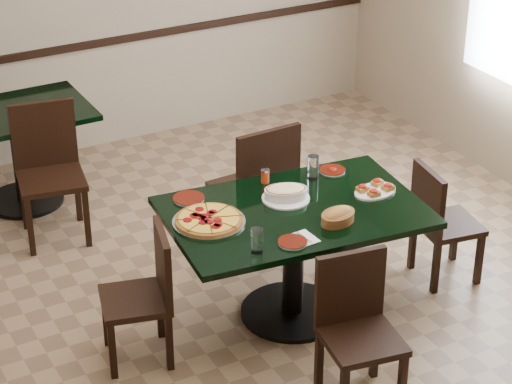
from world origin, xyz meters
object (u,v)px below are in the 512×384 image
pepperoni_pizza (209,220)px  main_table (294,236)px  chair_near (356,322)px  chair_left (147,289)px  chair_right (439,218)px  back_table (18,139)px  bread_basket (338,216)px  back_chair_near (48,164)px  lasagna_casserole (286,193)px  bruschetta_platter (375,189)px  chair_far (259,184)px

pepperoni_pizza → main_table: bearing=-10.8°
main_table → chair_near: 0.83m
chair_left → pepperoni_pizza: size_ratio=1.93×
chair_right → pepperoni_pizza: 1.60m
back_table → chair_right: (2.09, -2.32, -0.07)m
main_table → pepperoni_pizza: bearing=174.9°
main_table → chair_right: (1.04, -0.08, -0.12)m
back_table → chair_left: chair_left is taller
back_table → bread_basket: size_ratio=4.07×
back_chair_near → lasagna_casserole: back_chair_near is taller
back_chair_near → bruschetta_platter: bearing=-39.0°
chair_far → back_chair_near: (-1.12, 1.01, -0.03)m
chair_far → lasagna_casserole: size_ratio=3.30×
chair_far → chair_right: (0.90, -0.78, -0.12)m
chair_near → chair_right: bearing=42.2°
chair_far → back_chair_near: 1.51m
pepperoni_pizza → bread_basket: (0.66, -0.35, 0.02)m
main_table → chair_left: size_ratio=1.94×
chair_near → lasagna_casserole: (0.10, 0.95, 0.32)m
back_table → back_chair_near: size_ratio=1.12×
back_chair_near → bruschetta_platter: back_chair_near is taller
pepperoni_pizza → lasagna_casserole: (0.53, 0.04, 0.03)m
bread_basket → main_table: bearing=104.4°
back_chair_near → pepperoni_pizza: 1.69m
back_table → back_chair_near: 0.54m
main_table → back_chair_near: size_ratio=1.67×
bread_basket → bruschetta_platter: (0.40, 0.20, -0.02)m
back_chair_near → lasagna_casserole: 1.88m
chair_right → lasagna_casserole: (-1.02, 0.22, 0.35)m
chair_right → chair_left: (-1.99, 0.12, 0.01)m
chair_left → chair_near: bearing=59.3°
chair_far → bruschetta_platter: 0.88m
chair_left → back_chair_near: size_ratio=0.86×
bread_basket → back_chair_near: bearing=104.2°
chair_far → bruschetta_platter: (0.40, -0.75, 0.21)m
main_table → chair_near: (-0.08, -0.82, -0.09)m
chair_right → lasagna_casserole: size_ratio=2.68×
main_table → chair_right: bearing=1.2°
chair_right → pepperoni_pizza: bearing=92.0°
chair_near → chair_far: bearing=90.5°
back_table → lasagna_casserole: 2.38m
chair_near → bread_basket: bearing=77.0°
main_table → chair_left: 0.95m
bruschetta_platter → pepperoni_pizza: bearing=163.3°
chair_right → main_table: bearing=94.1°
chair_right → bread_basket: bread_basket is taller
bread_basket → bruschetta_platter: 0.45m
chair_left → back_chair_near: back_chair_near is taller
main_table → lasagna_casserole: bearing=88.2°
chair_near → chair_left: size_ratio=1.04×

